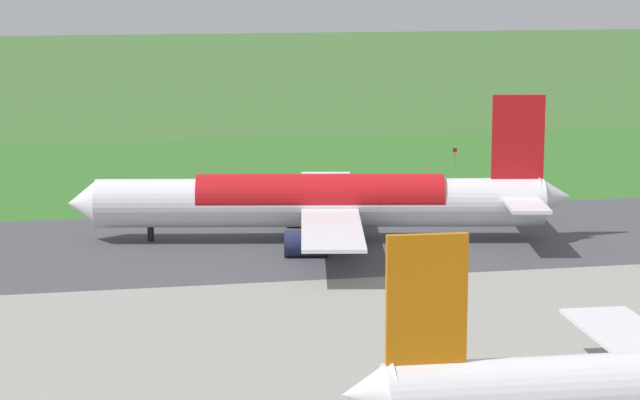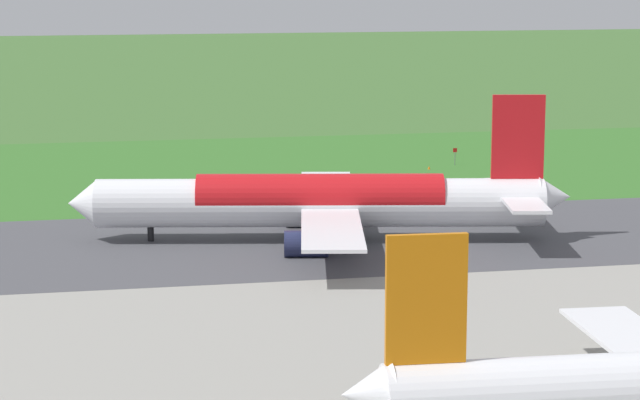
% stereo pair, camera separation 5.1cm
% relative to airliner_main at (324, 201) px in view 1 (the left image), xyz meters
% --- Properties ---
extents(ground_plane, '(800.00, 800.00, 0.00)m').
position_rel_airliner_main_xyz_m(ground_plane, '(-10.37, -0.07, -4.35)').
color(ground_plane, '#3D662D').
extents(runway_asphalt, '(600.00, 34.14, 0.06)m').
position_rel_airliner_main_xyz_m(runway_asphalt, '(-10.37, -0.07, -4.32)').
color(runway_asphalt, '#47474C').
rests_on(runway_asphalt, ground).
extents(grass_verge_foreground, '(600.00, 80.00, 0.04)m').
position_rel_airliner_main_xyz_m(grass_verge_foreground, '(-10.37, -42.82, -4.33)').
color(grass_verge_foreground, '#346B27').
rests_on(grass_verge_foreground, ground).
extents(airliner_main, '(53.90, 44.36, 15.88)m').
position_rel_airliner_main_xyz_m(airliner_main, '(0.00, 0.00, 0.00)').
color(airliner_main, white).
rests_on(airliner_main, ground).
extents(no_stopping_sign, '(0.60, 0.10, 2.55)m').
position_rel_airliner_main_xyz_m(no_stopping_sign, '(-29.37, -47.52, -2.83)').
color(no_stopping_sign, slate).
rests_on(no_stopping_sign, ground).
extents(traffic_cone_orange, '(0.40, 0.40, 0.55)m').
position_rel_airliner_main_xyz_m(traffic_cone_orange, '(-24.52, -44.39, -4.08)').
color(traffic_cone_orange, orange).
rests_on(traffic_cone_orange, ground).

